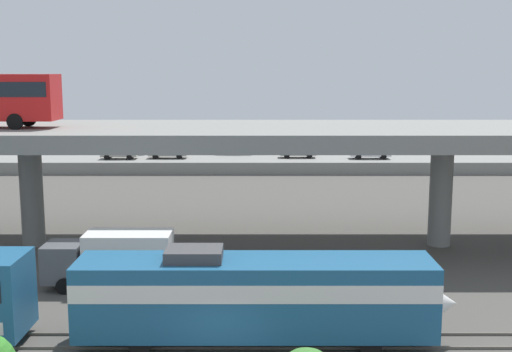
{
  "coord_description": "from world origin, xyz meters",
  "views": [
    {
      "loc": [
        1.32,
        -22.92,
        11.63
      ],
      "look_at": [
        1.18,
        22.63,
        4.27
      ],
      "focal_mm": 46.17,
      "sensor_mm": 36.0,
      "label": 1
    }
  ],
  "objects_px": {
    "train_locomotive": "(275,293)",
    "parked_car_3": "(237,148)",
    "service_truck_east": "(115,258)",
    "parked_car_4": "(372,152)",
    "parked_car_5": "(130,148)",
    "parked_car_1": "(170,152)",
    "parked_car_0": "(300,151)",
    "parked_car_2": "(121,152)"
  },
  "relations": [
    {
      "from": "parked_car_1",
      "to": "parked_car_5",
      "type": "bearing_deg",
      "value": -33.47
    },
    {
      "from": "train_locomotive",
      "to": "parked_car_0",
      "type": "relative_size",
      "value": 3.8
    },
    {
      "from": "train_locomotive",
      "to": "service_truck_east",
      "type": "xyz_separation_m",
      "value": [
        -8.44,
        7.27,
        -0.56
      ]
    },
    {
      "from": "service_truck_east",
      "to": "parked_car_4",
      "type": "distance_m",
      "value": 46.9
    },
    {
      "from": "service_truck_east",
      "to": "parked_car_1",
      "type": "height_order",
      "value": "service_truck_east"
    },
    {
      "from": "parked_car_0",
      "to": "parked_car_2",
      "type": "distance_m",
      "value": 20.93
    },
    {
      "from": "parked_car_1",
      "to": "parked_car_4",
      "type": "xyz_separation_m",
      "value": [
        23.61,
        -0.35,
        0.0
      ]
    },
    {
      "from": "service_truck_east",
      "to": "parked_car_4",
      "type": "height_order",
      "value": "service_truck_east"
    },
    {
      "from": "train_locomotive",
      "to": "parked_car_4",
      "type": "distance_m",
      "value": 50.76
    },
    {
      "from": "parked_car_0",
      "to": "parked_car_3",
      "type": "distance_m",
      "value": 8.15
    },
    {
      "from": "parked_car_0",
      "to": "parked_car_1",
      "type": "xyz_separation_m",
      "value": [
        -15.23,
        -0.57,
        0.0
      ]
    },
    {
      "from": "parked_car_1",
      "to": "parked_car_4",
      "type": "bearing_deg",
      "value": 179.14
    },
    {
      "from": "service_truck_east",
      "to": "parked_car_2",
      "type": "distance_m",
      "value": 42.47
    },
    {
      "from": "train_locomotive",
      "to": "service_truck_east",
      "type": "relative_size",
      "value": 2.39
    },
    {
      "from": "parked_car_3",
      "to": "parked_car_4",
      "type": "bearing_deg",
      "value": 165.59
    },
    {
      "from": "parked_car_1",
      "to": "parked_car_4",
      "type": "height_order",
      "value": "same"
    },
    {
      "from": "parked_car_0",
      "to": "parked_car_4",
      "type": "distance_m",
      "value": 8.42
    },
    {
      "from": "parked_car_5",
      "to": "parked_car_1",
      "type": "bearing_deg",
      "value": 146.53
    },
    {
      "from": "service_truck_east",
      "to": "parked_car_5",
      "type": "xyz_separation_m",
      "value": [
        -7.95,
        45.83,
        0.52
      ]
    },
    {
      "from": "parked_car_3",
      "to": "parked_car_4",
      "type": "xyz_separation_m",
      "value": [
        15.89,
        -4.08,
        0.0
      ]
    },
    {
      "from": "train_locomotive",
      "to": "service_truck_east",
      "type": "bearing_deg",
      "value": 139.27
    },
    {
      "from": "train_locomotive",
      "to": "parked_car_5",
      "type": "bearing_deg",
      "value": 107.16
    },
    {
      "from": "train_locomotive",
      "to": "parked_car_4",
      "type": "relative_size",
      "value": 3.46
    },
    {
      "from": "parked_car_2",
      "to": "service_truck_east",
      "type": "bearing_deg",
      "value": -78.86
    },
    {
      "from": "service_truck_east",
      "to": "parked_car_4",
      "type": "relative_size",
      "value": 1.45
    },
    {
      "from": "train_locomotive",
      "to": "parked_car_3",
      "type": "xyz_separation_m",
      "value": [
        -3.27,
        53.25,
        -0.03
      ]
    },
    {
      "from": "parked_car_4",
      "to": "parked_car_5",
      "type": "distance_m",
      "value": 29.28
    },
    {
      "from": "parked_car_3",
      "to": "parked_car_4",
      "type": "height_order",
      "value": "same"
    },
    {
      "from": "parked_car_4",
      "to": "parked_car_0",
      "type": "bearing_deg",
      "value": -6.3
    },
    {
      "from": "parked_car_0",
      "to": "parked_car_1",
      "type": "height_order",
      "value": "same"
    },
    {
      "from": "service_truck_east",
      "to": "parked_car_1",
      "type": "distance_m",
      "value": 42.33
    },
    {
      "from": "parked_car_0",
      "to": "parked_car_1",
      "type": "distance_m",
      "value": 15.25
    },
    {
      "from": "train_locomotive",
      "to": "parked_car_0",
      "type": "bearing_deg",
      "value": 85.15
    },
    {
      "from": "train_locomotive",
      "to": "parked_car_3",
      "type": "distance_m",
      "value": 53.35
    },
    {
      "from": "parked_car_0",
      "to": "parked_car_5",
      "type": "bearing_deg",
      "value": -8.29
    },
    {
      "from": "service_truck_east",
      "to": "parked_car_3",
      "type": "xyz_separation_m",
      "value": [
        5.17,
        45.98,
        0.52
      ]
    },
    {
      "from": "train_locomotive",
      "to": "parked_car_5",
      "type": "distance_m",
      "value": 55.57
    },
    {
      "from": "parked_car_1",
      "to": "parked_car_2",
      "type": "relative_size",
      "value": 1.07
    },
    {
      "from": "service_truck_east",
      "to": "parked_car_4",
      "type": "xyz_separation_m",
      "value": [
        21.06,
        41.9,
        0.53
      ]
    },
    {
      "from": "parked_car_2",
      "to": "parked_car_5",
      "type": "distance_m",
      "value": 4.17
    },
    {
      "from": "parked_car_0",
      "to": "parked_car_3",
      "type": "relative_size",
      "value": 0.98
    },
    {
      "from": "train_locomotive",
      "to": "parked_car_1",
      "type": "relative_size",
      "value": 3.64
    }
  ]
}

